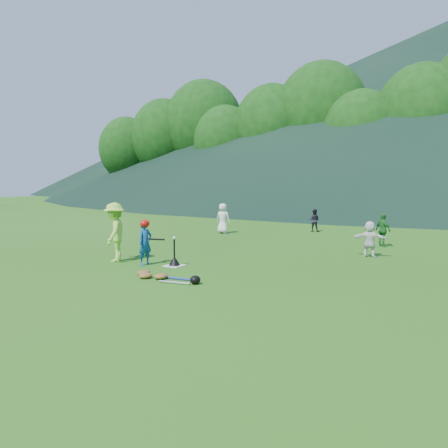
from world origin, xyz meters
name	(u,v)px	position (x,y,z in m)	size (l,w,h in m)	color
ground	(174,266)	(0.00, 0.00, 0.00)	(120.00, 120.00, 0.00)	#265814
home_plate	(174,266)	(0.00, 0.00, 0.01)	(0.45, 0.45, 0.02)	silver
baseball	(174,238)	(0.00, 0.00, 0.74)	(0.08, 0.08, 0.08)	white
batter_child	(145,243)	(-0.73, -0.29, 0.59)	(0.43, 0.28, 1.18)	navy
adult_coach	(115,232)	(-1.83, -0.28, 0.81)	(1.05, 0.60, 1.62)	#9FE142
fielder_a	(223,218)	(-2.80, 7.04, 0.65)	(0.63, 0.41, 1.29)	white
fielder_b	(314,220)	(0.34, 9.72, 0.51)	(0.49, 0.38, 1.01)	black
fielder_c	(383,230)	(3.92, 6.44, 0.57)	(0.66, 0.28, 1.13)	#227129
fielder_d	(370,239)	(4.03, 4.03, 0.53)	(0.98, 0.31, 1.06)	white
batting_tee	(174,261)	(0.00, 0.00, 0.13)	(0.30, 0.30, 0.68)	black
batter_gear	(146,225)	(-0.71, -0.29, 1.07)	(0.73, 0.26, 0.54)	#B2130B
equipment_pile	(161,276)	(0.70, -1.41, 0.07)	(1.80, 0.58, 0.19)	olive
outfield_fence	(387,202)	(0.00, 28.00, 0.70)	(70.07, 0.08, 1.33)	gray
tree_line	(405,116)	(0.20, 33.83, 8.21)	(70.04, 11.40, 14.82)	#382314
distant_hills	(403,116)	(-7.63, 81.81, 14.98)	(155.00, 140.00, 32.00)	black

